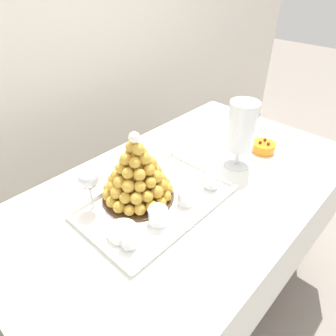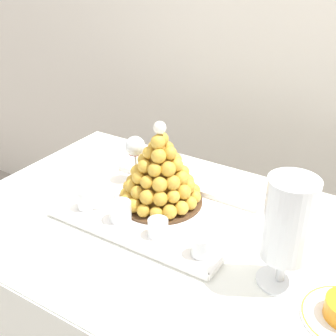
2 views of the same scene
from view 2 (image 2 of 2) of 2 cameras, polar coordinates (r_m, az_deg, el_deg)
The scene contains 11 objects.
backdrop_wall at distance 1.88m, azimuth 19.07°, elevation 18.05°, with size 4.80×0.10×2.50m, color silver.
buffet_table at distance 1.30m, azimuth 4.07°, elevation -13.10°, with size 1.46×0.84×0.80m.
serving_tray at distance 1.29m, azimuth -1.68°, elevation -6.14°, with size 0.53×0.34×0.02m.
croquembouche at distance 1.30m, azimuth -1.04°, elevation -0.69°, with size 0.26×0.26×0.27m.
dessert_cup_left at distance 1.33m, azimuth -10.73°, elevation -4.09°, with size 0.05×0.05×0.06m.
dessert_cup_mid_left at distance 1.26m, azimuth -6.25°, elevation -5.72°, with size 0.06×0.06×0.06m.
dessert_cup_centre at distance 1.19m, azimuth -1.33°, elevation -7.91°, with size 0.06×0.06×0.05m.
dessert_cup_mid_right at distance 1.13m, azimuth 4.39°, elevation -10.20°, with size 0.05×0.05×0.05m.
creme_brulee_ramekin at distance 1.36m, azimuth -8.90°, elevation -3.85°, with size 0.10×0.10×0.03m.
macaron_goblet at distance 1.01m, azimuth 15.49°, elevation -6.86°, with size 0.12×0.11×0.28m.
wine_glass at distance 1.42m, azimuth -4.34°, elevation 2.57°, with size 0.07×0.07×0.16m.
Camera 2 is at (0.44, -0.87, 1.52)m, focal length 46.52 mm.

